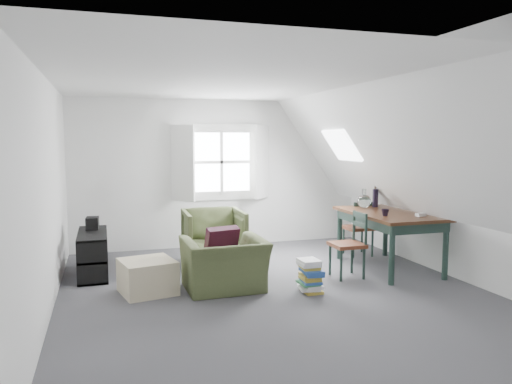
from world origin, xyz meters
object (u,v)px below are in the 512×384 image
object	(u,v)px
armchair_near	(225,290)
armchair_far	(214,263)
magazine_stack	(310,276)
dining_chair_far	(359,227)
ottoman	(148,276)
media_shelf	(93,256)
dining_chair_near	(349,243)
dining_table	(389,220)

from	to	relation	value
armchair_near	armchair_far	xyz separation A→B (m)	(0.16, 1.36, 0.00)
magazine_stack	armchair_far	bearing A→B (deg)	114.64
magazine_stack	dining_chair_far	bearing A→B (deg)	45.87
dining_chair_far	ottoman	bearing A→B (deg)	12.82
dining_chair_far	magazine_stack	xyz separation A→B (m)	(-1.50, -1.54, -0.26)
media_shelf	magazine_stack	bearing A→B (deg)	-29.76
dining_chair_near	media_shelf	bearing A→B (deg)	-101.57
armchair_far	media_shelf	size ratio (longest dim) A/B	0.78
armchair_far	dining_table	bearing A→B (deg)	-22.84
armchair_far	dining_chair_near	world-z (taller)	dining_chair_near
dining_table	magazine_stack	xyz separation A→B (m)	(-1.50, -0.70, -0.51)
armchair_far	ottoman	world-z (taller)	armchair_far
ottoman	dining_table	world-z (taller)	dining_table
dining_chair_far	dining_chair_near	xyz separation A→B (m)	(-0.73, -1.07, -0.00)
armchair_near	dining_table	world-z (taller)	dining_table
armchair_far	magazine_stack	distance (m)	1.94
armchair_far	ottoman	size ratio (longest dim) A/B	1.48
dining_chair_near	ottoman	bearing A→B (deg)	-84.73
dining_chair_near	media_shelf	size ratio (longest dim) A/B	0.77
ottoman	media_shelf	xyz separation A→B (m)	(-0.64, 1.02, 0.06)
armchair_near	ottoman	xyz separation A→B (m)	(-0.91, 0.15, 0.20)
armchair_near	media_shelf	xyz separation A→B (m)	(-1.54, 1.17, 0.26)
dining_chair_far	magazine_stack	world-z (taller)	dining_chair_far
dining_table	ottoman	bearing A→B (deg)	-173.22
armchair_far	dining_table	xyz separation A→B (m)	(2.30, -1.05, 0.70)
armchair_far	ottoman	bearing A→B (deg)	-130.10
media_shelf	magazine_stack	xyz separation A→B (m)	(2.51, -1.56, -0.06)
ottoman	dining_chair_near	world-z (taller)	dining_chair_near
ottoman	magazine_stack	distance (m)	1.95
ottoman	dining_table	xyz separation A→B (m)	(3.38, 0.16, 0.50)
magazine_stack	ottoman	bearing A→B (deg)	163.78
dining_chair_far	dining_chair_near	distance (m)	1.30
ottoman	media_shelf	size ratio (longest dim) A/B	0.53
armchair_near	dining_table	xyz separation A→B (m)	(2.47, 0.31, 0.70)
dining_chair_near	magazine_stack	size ratio (longest dim) A/B	2.20
armchair_far	dining_chair_far	world-z (taller)	dining_chair_far
armchair_near	dining_chair_near	xyz separation A→B (m)	(1.73, 0.08, 0.45)
ottoman	dining_chair_near	bearing A→B (deg)	-1.62
armchair_far	magazine_stack	bearing A→B (deg)	-63.74
armchair_near	ottoman	bearing A→B (deg)	-10.89
dining_chair_far	media_shelf	xyz separation A→B (m)	(-4.01, 0.02, -0.19)
armchair_far	dining_chair_near	xyz separation A→B (m)	(1.57, -1.28, 0.45)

